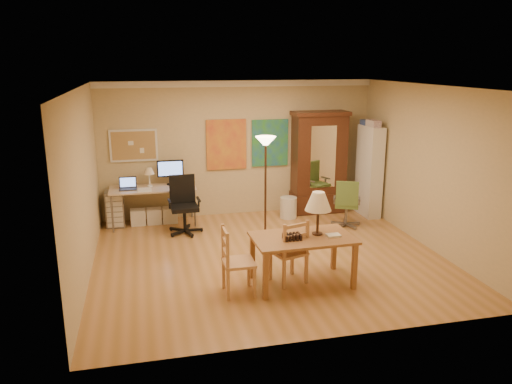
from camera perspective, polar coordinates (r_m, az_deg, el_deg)
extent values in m
plane|color=#AA763C|center=(8.12, 1.49, -7.47)|extent=(5.50, 5.50, 0.00)
cube|color=white|center=(9.92, -2.04, 12.28)|extent=(5.50, 0.08, 0.12)
cube|color=tan|center=(9.87, -13.80, 5.19)|extent=(0.90, 0.04, 0.62)
cube|color=gold|center=(10.01, -3.40, 5.44)|extent=(0.80, 0.04, 1.00)
cube|color=#246892|center=(10.20, 1.61, 5.63)|extent=(0.75, 0.04, 0.95)
cube|color=brown|center=(7.01, 5.36, -5.25)|extent=(1.42, 0.88, 0.04)
cube|color=brown|center=(6.65, 1.10, -9.60)|extent=(0.07, 0.07, 0.66)
cube|color=brown|center=(7.07, 11.18, -8.35)|extent=(0.07, 0.07, 0.66)
cube|color=brown|center=(7.28, -0.41, -7.36)|extent=(0.07, 0.07, 0.66)
cube|color=brown|center=(7.66, 8.90, -6.37)|extent=(0.07, 0.07, 0.66)
cylinder|color=black|center=(7.12, 7.01, -4.73)|extent=(0.15, 0.15, 0.02)
cylinder|color=black|center=(7.06, 7.06, -3.38)|extent=(0.04, 0.04, 0.37)
cone|color=#F5E4BF|center=(6.98, 7.14, -1.04)|extent=(0.37, 0.37, 0.26)
cube|color=white|center=(7.06, 8.85, -4.92)|extent=(0.19, 0.14, 0.03)
cube|color=black|center=(6.88, 4.16, -5.13)|extent=(0.27, 0.21, 0.07)
cube|color=tan|center=(7.13, 3.73, -6.87)|extent=(0.54, 0.53, 0.04)
cube|color=tan|center=(7.46, 4.15, -7.83)|extent=(0.05, 0.05, 0.43)
cube|color=tan|center=(7.26, 1.66, -8.42)|extent=(0.05, 0.05, 0.43)
cube|color=tan|center=(7.19, 5.77, -8.76)|extent=(0.05, 0.05, 0.43)
cube|color=tan|center=(6.99, 3.22, -9.41)|extent=(0.05, 0.05, 0.43)
cube|color=tan|center=(7.01, 5.87, -5.15)|extent=(0.05, 0.05, 0.50)
cube|color=tan|center=(6.81, 3.28, -5.71)|extent=(0.05, 0.05, 0.50)
cube|color=tan|center=(6.89, 4.60, -5.04)|extent=(0.37, 0.14, 0.05)
cube|color=tan|center=(6.78, -2.00, -8.05)|extent=(0.42, 0.44, 0.04)
cube|color=tan|center=(6.74, -0.16, -10.36)|extent=(0.04, 0.04, 0.43)
cube|color=tan|center=(7.07, -0.84, -9.09)|extent=(0.04, 0.04, 0.43)
cube|color=tan|center=(6.68, -3.20, -10.63)|extent=(0.04, 0.04, 0.43)
cube|color=tan|center=(7.01, -3.73, -9.33)|extent=(0.04, 0.04, 0.43)
cube|color=tan|center=(6.48, -3.26, -6.79)|extent=(0.04, 0.04, 0.50)
cube|color=tan|center=(6.83, -3.79, -5.65)|extent=(0.04, 0.04, 0.50)
cube|color=tan|center=(6.64, -3.54, -5.81)|extent=(0.03, 0.38, 0.05)
cylinder|color=#3F2819|center=(8.64, 1.06, -5.96)|extent=(0.28, 0.28, 0.03)
cylinder|color=#3F2819|center=(8.36, 1.08, -0.26)|extent=(0.04, 0.04, 1.77)
cone|color=#FFE0A5|center=(8.17, 1.11, 5.87)|extent=(0.34, 0.34, 0.14)
cube|color=tan|center=(9.68, -11.71, 0.42)|extent=(1.62, 0.71, 0.03)
cylinder|color=slate|center=(9.51, -16.11, -2.44)|extent=(0.04, 0.04, 0.71)
cylinder|color=slate|center=(9.53, -6.99, -1.91)|extent=(0.04, 0.04, 0.71)
cylinder|color=slate|center=(10.09, -15.95, -1.44)|extent=(0.04, 0.04, 0.71)
cylinder|color=slate|center=(10.11, -7.37, -0.94)|extent=(0.04, 0.04, 0.71)
cube|color=black|center=(9.63, -14.41, 0.32)|extent=(0.32, 0.22, 0.02)
cube|color=black|center=(9.76, -14.44, 1.17)|extent=(0.32, 0.06, 0.21)
cube|color=black|center=(9.77, -9.77, 2.68)|extent=(0.50, 0.04, 0.32)
cone|color=#F5E4BF|center=(9.71, -12.13, 2.37)|extent=(0.20, 0.20, 0.12)
cube|color=white|center=(9.53, -12.60, 0.25)|extent=(0.25, 0.32, 0.01)
cube|color=maroon|center=(9.64, -8.43, 0.97)|extent=(0.22, 0.16, 0.12)
cube|color=white|center=(9.88, -13.31, -2.81)|extent=(0.28, 0.24, 0.30)
cube|color=white|center=(9.89, -11.55, -2.71)|extent=(0.28, 0.24, 0.30)
cube|color=silver|center=(9.89, -9.80, -2.61)|extent=(0.28, 0.24, 0.30)
cylinder|color=black|center=(9.22, -8.14, -3.18)|extent=(0.06, 0.06, 0.41)
cube|color=black|center=(9.15, -8.19, -1.79)|extent=(0.50, 0.48, 0.07)
cube|color=black|center=(9.28, -8.43, 0.39)|extent=(0.47, 0.07, 0.53)
cube|color=black|center=(9.08, -9.87, -1.05)|extent=(0.05, 0.31, 0.03)
cube|color=black|center=(9.14, -6.59, -0.82)|extent=(0.05, 0.31, 0.03)
cylinder|color=slate|center=(9.67, 10.25, -2.60)|extent=(0.05, 0.05, 0.36)
cube|color=#467233|center=(9.61, 10.31, -1.43)|extent=(0.55, 0.55, 0.06)
cube|color=#467233|center=(9.35, 10.38, -0.19)|extent=(0.39, 0.20, 0.46)
cube|color=slate|center=(9.58, 11.73, -0.78)|extent=(0.14, 0.26, 0.03)
cube|color=slate|center=(9.58, 8.96, -0.65)|extent=(0.14, 0.26, 0.03)
cube|color=slate|center=(9.88, -15.81, -1.84)|extent=(0.34, 0.39, 0.68)
cube|color=silver|center=(9.68, -15.86, -2.18)|extent=(0.29, 0.02, 0.59)
cube|color=#341B0E|center=(10.35, 7.18, 3.18)|extent=(1.06, 0.48, 2.02)
cube|color=#341B0E|center=(10.54, 7.04, -1.07)|extent=(1.10, 0.52, 0.40)
cube|color=white|center=(10.09, 7.69, 3.98)|extent=(0.53, 0.01, 1.25)
cube|color=#341B0E|center=(10.19, 7.37, 8.91)|extent=(1.14, 0.54, 0.08)
cube|color=white|center=(10.33, 12.81, 2.34)|extent=(0.27, 0.73, 1.82)
cube|color=#993333|center=(10.31, 12.80, -0.40)|extent=(0.16, 0.36, 0.22)
cube|color=#334C99|center=(10.37, 12.38, 5.80)|extent=(0.16, 0.26, 0.18)
cylinder|color=silver|center=(10.05, 3.72, -1.78)|extent=(0.34, 0.34, 0.42)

